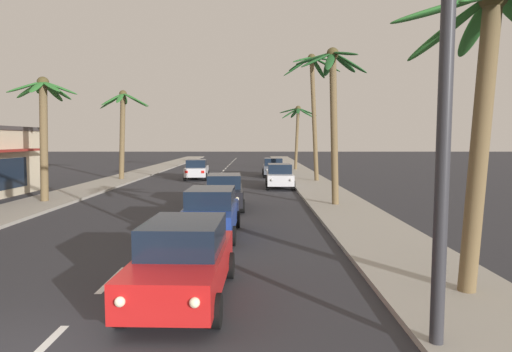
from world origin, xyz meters
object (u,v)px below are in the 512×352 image
at_px(palm_left_second, 45,115).
at_px(palm_right_nearest, 489,72).
at_px(sedan_lead_at_stop_bar, 184,259).
at_px(palm_left_third, 123,117).
at_px(sedan_oncoming_far, 197,169).
at_px(sedan_parked_mid_kerb, 280,176).
at_px(traffic_signal_mast, 223,8).
at_px(palm_right_farthest, 298,122).
at_px(palm_right_third, 313,92).
at_px(sedan_third_in_queue, 211,212).
at_px(palm_right_second, 334,94).
at_px(sedan_fifth_in_queue, 225,191).
at_px(sedan_parked_nearest_kerb, 274,167).

xyz_separation_m(palm_left_second, palm_right_nearest, (15.99, -13.77, 0.16)).
bearing_deg(sedan_lead_at_stop_bar, palm_left_third, 109.34).
xyz_separation_m(sedan_oncoming_far, sedan_parked_mid_kerb, (6.71, -6.58, 0.00)).
bearing_deg(traffic_signal_mast, palm_right_farthest, 82.90).
xyz_separation_m(sedan_parked_mid_kerb, palm_right_third, (2.79, 4.04, 6.21)).
relative_size(sedan_lead_at_stop_bar, palm_right_nearest, 0.67).
bearing_deg(palm_right_third, sedan_oncoming_far, 165.02).
xyz_separation_m(traffic_signal_mast, sedan_parked_mid_kerb, (2.17, 23.57, -4.57)).
relative_size(sedan_third_in_queue, sedan_parked_mid_kerb, 1.00).
height_order(traffic_signal_mast, palm_right_second, palm_right_second).
height_order(sedan_fifth_in_queue, palm_right_farthest, palm_right_farthest).
height_order(palm_left_second, palm_right_third, palm_right_third).
bearing_deg(traffic_signal_mast, sedan_parked_nearest_kerb, 86.38).
height_order(sedan_lead_at_stop_bar, palm_left_third, palm_left_third).
bearing_deg(palm_left_third, traffic_signal_mast, -70.26).
relative_size(traffic_signal_mast, palm_right_nearest, 1.70).
distance_m(sedan_lead_at_stop_bar, palm_right_nearest, 7.55).
relative_size(traffic_signal_mast, sedan_third_in_queue, 2.55).
height_order(palm_left_second, palm_right_second, palm_right_second).
xyz_separation_m(sedan_third_in_queue, palm_right_farthest, (6.11, 31.73, 4.39)).
relative_size(traffic_signal_mast, sedan_parked_nearest_kerb, 2.55).
relative_size(sedan_fifth_in_queue, palm_left_second, 0.68).
height_order(traffic_signal_mast, sedan_lead_at_stop_bar, traffic_signal_mast).
height_order(palm_left_third, palm_right_nearest, palm_left_third).
height_order(sedan_lead_at_stop_bar, palm_right_nearest, palm_right_nearest).
height_order(sedan_third_in_queue, sedan_parked_mid_kerb, same).
height_order(palm_left_second, palm_left_third, palm_left_third).
height_order(sedan_third_in_queue, palm_right_farthest, palm_right_farthest).
relative_size(palm_left_third, palm_right_farthest, 1.06).
height_order(sedan_fifth_in_queue, palm_right_second, palm_right_second).
distance_m(sedan_parked_mid_kerb, palm_left_second, 15.25).
bearing_deg(palm_left_third, palm_right_nearest, -59.30).
xyz_separation_m(sedan_third_in_queue, sedan_fifth_in_queue, (0.04, 6.12, 0.00)).
bearing_deg(sedan_oncoming_far, traffic_signal_mast, -81.43).
relative_size(sedan_third_in_queue, palm_right_farthest, 0.64).
bearing_deg(sedan_parked_mid_kerb, traffic_signal_mast, -95.25).
bearing_deg(sedan_lead_at_stop_bar, sedan_oncoming_far, 97.16).
distance_m(sedan_oncoming_far, palm_left_third, 7.37).
height_order(sedan_parked_nearest_kerb, palm_right_second, palm_right_second).
relative_size(sedan_parked_nearest_kerb, palm_right_third, 0.44).
xyz_separation_m(sedan_parked_nearest_kerb, palm_right_farthest, (2.93, 7.41, 4.39)).
height_order(traffic_signal_mast, palm_right_nearest, traffic_signal_mast).
bearing_deg(palm_right_third, palm_right_farthest, 89.76).
relative_size(sedan_fifth_in_queue, sedan_oncoming_far, 1.00).
bearing_deg(palm_right_nearest, sedan_lead_at_stop_bar, -179.42).
height_order(sedan_third_in_queue, palm_right_third, palm_right_third).
bearing_deg(palm_right_third, sedan_fifth_in_queue, -114.81).
bearing_deg(palm_right_second, traffic_signal_mast, -106.15).
bearing_deg(palm_left_third, palm_left_second, -91.09).
bearing_deg(palm_left_second, sedan_parked_nearest_kerb, 52.59).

